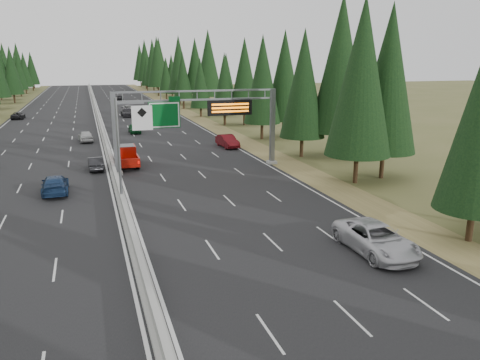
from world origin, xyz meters
name	(u,v)px	position (x,y,z in m)	size (l,w,h in m)	color
road	(99,120)	(0.00, 80.00, 0.04)	(32.00, 260.00, 0.08)	black
shoulder_right	(193,116)	(17.80, 80.00, 0.03)	(3.60, 260.00, 0.06)	olive
median_barrier	(99,118)	(0.00, 80.00, 0.41)	(0.70, 260.00, 0.85)	#999893
sign_gantry	(204,117)	(8.92, 34.88, 5.27)	(16.75, 0.98, 7.80)	slate
hov_sign_pole	(127,144)	(0.58, 24.97, 4.72)	(2.80, 0.50, 8.00)	slate
tree_row_right	(221,68)	(22.31, 76.11, 9.21)	(11.76, 241.03, 18.97)	black
silver_minivan	(376,239)	(12.96, 11.22, 0.90)	(2.73, 5.92, 1.65)	silver
red_pickup	(126,155)	(1.50, 39.12, 1.18)	(2.17, 6.09, 1.98)	black
car_ahead_green	(134,128)	(4.62, 61.44, 0.77)	(1.64, 4.08, 1.39)	#125025
car_ahead_dkred	(227,141)	(14.50, 45.70, 0.85)	(1.64, 4.70, 1.55)	maroon
car_ahead_dkgrey	(127,112)	(5.49, 83.37, 0.88)	(2.24, 5.51, 1.60)	black
car_ahead_white	(128,108)	(6.49, 93.49, 0.72)	(2.13, 4.62, 1.28)	#B7B7B7
car_ahead_far	(120,98)	(6.86, 122.39, 0.82)	(1.75, 4.35, 1.48)	black
car_onc_near	(96,163)	(-1.57, 37.80, 0.73)	(1.38, 3.95, 1.30)	black
car_onc_blue	(55,184)	(-4.95, 30.00, 0.81)	(2.05, 5.05, 1.46)	navy
car_onc_white	(86,136)	(-2.40, 55.55, 0.82)	(1.75, 4.34, 1.48)	silver
car_onc_far	(18,115)	(-14.22, 85.98, 0.72)	(2.14, 4.63, 1.29)	black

